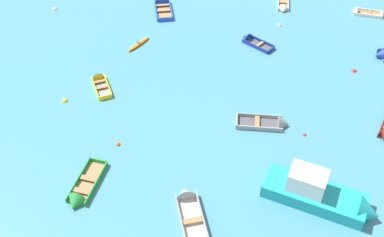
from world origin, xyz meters
name	(u,v)px	position (x,y,z in m)	size (l,w,h in m)	color
kayak_orange_near_left	(139,44)	(-3.48, 34.04, 0.13)	(2.29, 2.37, 0.27)	orange
rowboat_blue_midfield_right	(162,4)	(-0.74, 40.87, 0.19)	(1.59, 4.25, 1.43)	#99754C
rowboat_yellow_distant_center	(99,81)	(-6.92, 28.93, 0.17)	(1.75, 3.37, 0.99)	gray
rowboat_grey_far_left	(274,123)	(5.94, 22.15, 0.17)	(4.09, 2.23, 1.31)	#4C4C51
rowboat_white_far_back	(283,7)	(11.34, 38.74, 0.17)	(1.78, 3.29, 0.95)	#99754C
rowboat_green_cluster_inner	(80,195)	(-7.96, 17.39, 0.17)	(2.74, 4.31, 1.21)	#99754C
motor_launch_turquoise_foreground_center	(323,195)	(6.98, 14.92, 0.74)	(7.07, 5.47, 2.73)	teal
rowboat_deep_blue_outer_right	(251,41)	(6.70, 33.17, 0.16)	(2.90, 3.18, 1.06)	#4C4C51
rowboat_grey_cluster_outer	(188,206)	(-1.29, 15.58, 0.24)	(1.68, 4.64, 1.26)	beige
rowboat_white_far_right	(359,12)	(18.58, 36.80, 0.14)	(3.23, 2.17, 1.04)	#99754C
mooring_buoy_trailing	(55,9)	(-11.59, 41.59, 0.00)	(0.47, 0.47, 0.47)	silver
mooring_buoy_midfield	(304,135)	(7.84, 20.87, 0.00)	(0.29, 0.29, 0.29)	red
mooring_buoy_central	(65,101)	(-9.59, 27.01, 0.00)	(0.46, 0.46, 0.46)	yellow
mooring_buoy_near_foreground	(279,25)	(10.10, 35.64, 0.00)	(0.39, 0.39, 0.39)	silver
mooring_buoy_outer_edge	(118,145)	(-5.54, 21.69, 0.00)	(0.36, 0.36, 0.36)	orange
mooring_buoy_between_boats_left	(354,71)	(14.36, 27.70, 0.00)	(0.44, 0.44, 0.44)	red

